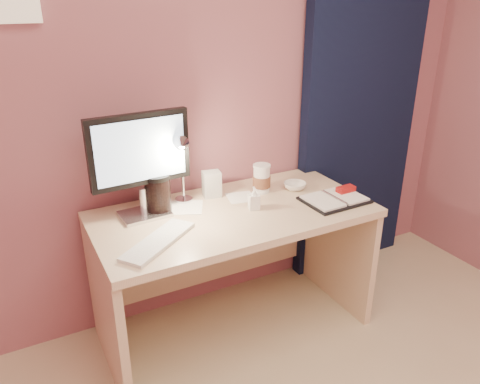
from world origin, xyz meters
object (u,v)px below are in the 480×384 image
coffee_cup (262,179)px  desk_lamp (195,161)px  keyboard (158,241)px  lotion_bottle (254,198)px  product_box (212,184)px  monitor (140,156)px  planner (335,198)px  bowl (295,186)px  dark_jar (158,195)px  desk (228,243)px

coffee_cup → desk_lamp: bearing=-178.0°
keyboard → lotion_bottle: size_ratio=3.52×
coffee_cup → keyboard: bearing=-157.4°
product_box → monitor: bearing=-160.8°
planner → bowl: 0.25m
lotion_bottle → dark_jar: bearing=156.5°
desk → keyboard: bearing=-154.4°
monitor → lotion_bottle: (0.51, -0.18, -0.25)m
monitor → product_box: size_ratio=3.68×
coffee_cup → dark_jar: 0.58m
planner → product_box: 0.66m
planner → desk_lamp: bearing=156.5°
monitor → product_box: monitor is taller
planner → lotion_bottle: bearing=163.9°
monitor → dark_jar: (0.08, 0.01, -0.22)m
bowl → monitor: bearing=175.6°
bowl → lotion_bottle: size_ratio=1.06×
keyboard → product_box: bearing=3.7°
bowl → lotion_bottle: bearing=-160.3°
dark_jar → desk_lamp: size_ratio=0.45×
desk → dark_jar: (-0.34, 0.09, 0.32)m
planner → coffee_cup: size_ratio=2.09×
monitor → dark_jar: bearing=3.1°
coffee_cup → lotion_bottle: (-0.14, -0.17, -0.02)m
desk → lotion_bottle: 0.32m
monitor → product_box: bearing=5.9°
product_box → desk: bearing=-71.9°
lotion_bottle → product_box: product_box is taller
desk_lamp → dark_jar: bearing=-169.6°
bowl → desk: bearing=-177.8°
keyboard → desk_lamp: (0.30, 0.27, 0.24)m
monitor → bowl: 0.89m
lotion_bottle → desk: bearing=135.2°
desk_lamp → monitor: bearing=-165.2°
bowl → planner: bearing=-65.7°
dark_jar → desk_lamp: 0.25m
planner → coffee_cup: bearing=133.4°
monitor → planner: (0.95, -0.29, -0.29)m
desk_lamp → keyboard: bearing=-118.2°
keyboard → dark_jar: dark_jar is taller
desk → bowl: bearing=2.2°
dark_jar → desk_lamp: (0.19, -0.03, 0.16)m
desk → dark_jar: bearing=165.0°
planner → dark_jar: (-0.87, 0.30, 0.08)m
coffee_cup → product_box: bearing=165.1°
desk → bowl: (0.43, 0.02, 0.25)m
keyboard → coffee_cup: bearing=-14.0°
lotion_bottle → dark_jar: dark_jar is taller
desk → planner: size_ratio=4.24×
product_box → lotion_bottle: bearing=-53.6°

